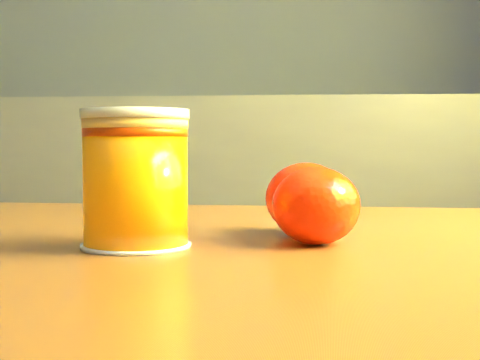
{
  "coord_description": "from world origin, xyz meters",
  "views": [
    {
      "loc": [
        1.0,
        -0.49,
        0.78
      ],
      "look_at": [
        0.96,
        0.01,
        0.75
      ],
      "focal_mm": 50.0,
      "sensor_mm": 36.0,
      "label": 1
    }
  ],
  "objects": [
    {
      "name": "juice_glass",
      "position": [
        0.88,
        -0.0,
        0.75
      ],
      "size": [
        0.08,
        0.08,
        0.1
      ],
      "rotation": [
        0.0,
        0.0,
        -0.01
      ],
      "color": "orange",
      "rests_on": "table"
    },
    {
      "name": "orange_front",
      "position": [
        1.01,
        0.03,
        0.73
      ],
      "size": [
        0.09,
        0.09,
        0.06
      ],
      "primitive_type": "ellipsoid",
      "rotation": [
        0.0,
        0.0,
        0.4
      ],
      "color": "#FF2705",
      "rests_on": "table"
    },
    {
      "name": "orange_back",
      "position": [
        1.0,
        0.09,
        0.73
      ],
      "size": [
        0.07,
        0.07,
        0.06
      ],
      "primitive_type": "ellipsoid",
      "rotation": [
        0.0,
        0.0,
        0.04
      ],
      "color": "#FF2705",
      "rests_on": "table"
    }
  ]
}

